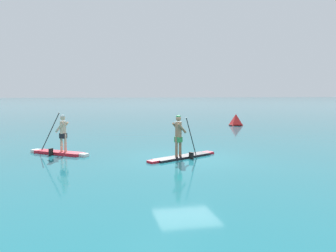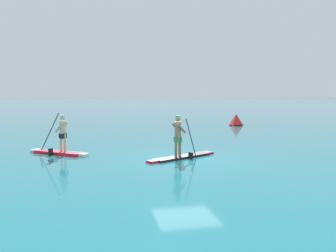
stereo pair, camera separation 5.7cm
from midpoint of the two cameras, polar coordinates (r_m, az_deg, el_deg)
The scene contains 4 objects.
ground at distance 14.53m, azimuth 2.96°, elevation -5.13°, with size 440.00×440.00×0.00m, color #1E727F.
paddleboarder_near_left at distance 15.98m, azimuth -16.94°, elevation -3.03°, with size 2.58×2.04×1.86m.
paddleboarder_mid_center at distance 14.38m, azimuth 2.21°, elevation -3.57°, with size 3.18×2.02×1.80m.
race_marker_buoy at distance 29.60m, azimuth 10.95°, elevation 0.87°, with size 1.31×1.31×0.94m.
Camera 2 is at (-3.62, -13.82, 2.61)m, focal length 37.90 mm.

